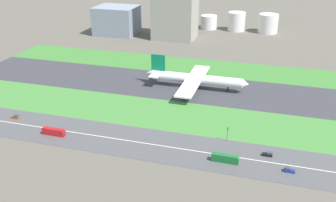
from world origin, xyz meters
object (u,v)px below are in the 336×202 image
(hangar_building, at_px, (175,8))
(airliner, at_px, (194,79))
(car_2, at_px, (289,170))
(traffic_light, at_px, (227,133))
(terminal_building, at_px, (117,20))
(fuel_tank_east, at_px, (268,23))
(bus_1, at_px, (225,158))
(fuel_tank_centre, at_px, (237,21))
(fuel_tank_west, at_px, (209,22))
(car_1, at_px, (15,117))
(car_0, at_px, (268,154))
(bus_0, at_px, (54,132))

(hangar_building, bearing_deg, airliner, -68.85)
(car_2, height_order, traffic_light, traffic_light)
(terminal_building, relative_size, fuel_tank_east, 2.04)
(car_2, bearing_deg, airliner, -53.40)
(bus_1, bearing_deg, airliner, -67.95)
(fuel_tank_centre, relative_size, fuel_tank_east, 0.97)
(hangar_building, distance_m, fuel_tank_centre, 69.78)
(airliner, bearing_deg, fuel_tank_west, 97.68)
(bus_1, relative_size, traffic_light, 1.61)
(car_1, xyz_separation_m, car_0, (129.49, 0.00, 0.00))
(airliner, relative_size, fuel_tank_east, 3.51)
(car_1, bearing_deg, car_0, 0.00)
(traffic_light, relative_size, fuel_tank_east, 0.39)
(car_2, xyz_separation_m, car_0, (-9.01, 10.00, 0.00))
(car_1, bearing_deg, fuel_tank_east, 62.80)
(car_1, xyz_separation_m, fuel_tank_west, (59.13, 227.00, 5.69))
(car_1, relative_size, fuel_tank_west, 0.27)
(car_2, xyz_separation_m, fuel_tank_west, (-79.37, 237.00, 5.69))
(bus_0, xyz_separation_m, terminal_building, (-49.87, 192.00, 11.05))
(car_0, height_order, terminal_building, terminal_building)
(car_1, distance_m, fuel_tank_west, 234.64)
(car_2, bearing_deg, traffic_light, -32.59)
(car_1, relative_size, traffic_light, 0.61)
(bus_1, height_order, car_0, bus_1)
(airliner, distance_m, bus_0, 93.50)
(car_2, relative_size, terminal_building, 0.12)
(fuel_tank_centre, bearing_deg, hangar_building, -138.05)
(bus_1, xyz_separation_m, fuel_tank_centre, (-25.62, 237.00, 7.18))
(car_0, distance_m, fuel_tank_centre, 231.17)
(car_0, bearing_deg, fuel_tank_centre, 100.71)
(fuel_tank_west, bearing_deg, hangar_building, -116.71)
(car_1, xyz_separation_m, fuel_tank_centre, (86.55, 227.00, 8.07))
(bus_0, xyz_separation_m, traffic_light, (81.15, 17.99, 2.47))
(airliner, relative_size, car_1, 14.77)
(traffic_light, height_order, fuel_tank_east, fuel_tank_east)
(bus_0, height_order, fuel_tank_east, fuel_tank_east)
(car_1, bearing_deg, fuel_tank_west, 75.40)
(bus_1, bearing_deg, bus_0, 0.00)
(terminal_building, relative_size, fuel_tank_west, 2.35)
(car_2, distance_m, fuel_tank_west, 250.00)
(car_1, distance_m, fuel_tank_east, 255.34)
(car_0, relative_size, traffic_light, 0.61)
(hangar_building, height_order, fuel_tank_west, hangar_building)
(airliner, height_order, traffic_light, airliner)
(hangar_building, xyz_separation_m, fuel_tank_centre, (50.06, 45.00, -18.40))
(car_0, height_order, fuel_tank_centre, fuel_tank_centre)
(bus_1, distance_m, fuel_tank_centre, 238.49)
(terminal_building, bearing_deg, fuel_tank_east, 18.14)
(bus_0, height_order, car_0, bus_0)
(bus_1, height_order, fuel_tank_east, fuel_tank_east)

